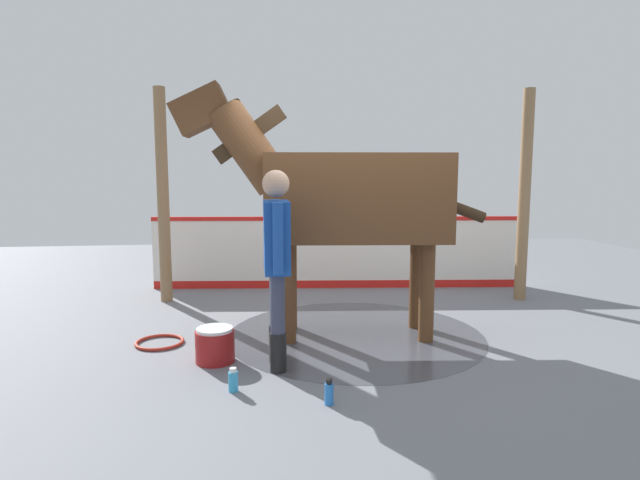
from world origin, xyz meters
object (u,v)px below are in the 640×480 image
(bottle_shampoo, at_px, (233,381))
(horse, at_px, (343,196))
(wash_bucket, at_px, (215,345))
(bottle_spray, at_px, (329,393))
(hose_coil, at_px, (160,342))
(handler, at_px, (277,254))

(bottle_shampoo, bearing_deg, horse, 140.62)
(wash_bucket, distance_m, bottle_spray, 1.39)
(horse, xyz_separation_m, bottle_shampoo, (1.37, -1.12, -1.43))
(bottle_shampoo, distance_m, bottle_spray, 0.81)
(hose_coil, bearing_deg, handler, 56.60)
(bottle_spray, height_order, hose_coil, bottle_spray)
(bottle_shampoo, bearing_deg, handler, 142.61)
(handler, bearing_deg, horse, 49.19)
(horse, height_order, handler, horse)
(wash_bucket, distance_m, hose_coil, 0.86)
(bottle_spray, relative_size, hose_coil, 0.40)
(bottle_spray, bearing_deg, hose_coil, -136.10)
(horse, height_order, hose_coil, horse)
(horse, xyz_separation_m, handler, (0.87, -0.75, -0.48))
(bottle_shampoo, relative_size, bottle_spray, 0.98)
(handler, relative_size, hose_coil, 3.59)
(handler, distance_m, wash_bucket, 1.07)
(horse, height_order, wash_bucket, horse)
(horse, xyz_separation_m, wash_bucket, (0.68, -1.32, -1.36))
(horse, distance_m, hose_coil, 2.46)
(horse, height_order, bottle_shampoo, horse)
(bottle_spray, xyz_separation_m, hose_coil, (-1.61, -1.55, -0.07))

